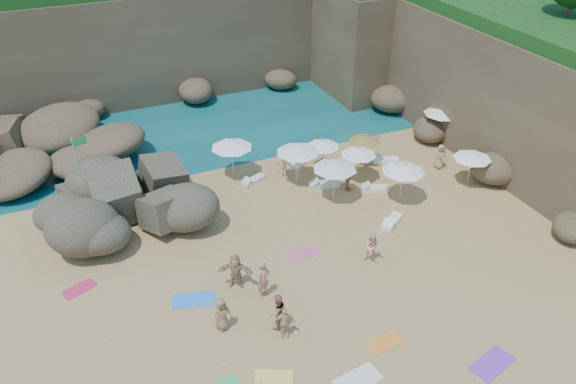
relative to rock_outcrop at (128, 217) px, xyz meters
name	(u,v)px	position (x,y,z in m)	size (l,w,h in m)	color
ground	(275,267)	(5.74, -7.09, 0.00)	(120.00, 120.00, 0.00)	tan
seawater	(146,66)	(5.74, 22.91, 0.00)	(120.00, 120.00, 0.00)	#0C4751
cliff_back	(177,35)	(7.74, 17.91, 4.00)	(44.00, 8.00, 8.00)	brown
cliff_right	(491,74)	(24.74, 0.91, 4.00)	(8.00, 30.00, 8.00)	brown
cliff_corner	(372,29)	(22.74, 12.91, 4.00)	(10.00, 12.00, 8.00)	brown
rock_promontory	(18,162)	(-5.26, 8.91, 0.00)	(12.00, 7.00, 2.00)	brown
rock_outcrop	(128,217)	(0.00, 0.00, 0.00)	(6.92, 5.19, 2.77)	brown
flag_pole	(79,160)	(-1.76, 2.70, 2.53)	(0.77, 0.17, 3.96)	silver
parasol_0	(232,145)	(6.69, 1.76, 2.14)	(2.47, 2.47, 2.33)	silver
parasol_1	(335,166)	(11.07, -2.92, 2.16)	(2.48, 2.48, 2.35)	silver
parasol_2	(323,144)	(11.98, 0.30, 1.76)	(2.03, 2.03, 1.92)	silver
parasol_3	(443,111)	(20.94, 0.60, 2.15)	(2.48, 2.48, 2.34)	silver
parasol_4	(512,136)	(22.64, -3.96, 2.11)	(2.43, 2.43, 2.30)	silver
parasol_5	(298,149)	(9.95, -0.44, 2.20)	(2.53, 2.53, 2.40)	silver
parasol_6	(365,139)	(14.69, -0.07, 1.74)	(2.01, 2.01, 1.90)	silver
parasol_7	(473,156)	(19.10, -4.72, 1.91)	(2.20, 2.20, 2.08)	silver
parasol_8	(359,152)	(13.35, -1.60, 1.84)	(2.12, 2.12, 2.01)	silver
parasol_11	(404,168)	(14.46, -4.56, 2.09)	(2.40, 2.40, 2.27)	silver
lounger_0	(253,181)	(7.52, 0.55, 0.12)	(1.60, 0.53, 0.25)	silver
lounger_1	(375,188)	(13.71, -3.10, 0.12)	(1.57, 0.52, 0.24)	silver
lounger_2	(301,163)	(11.02, 1.37, 0.12)	(1.57, 0.52, 0.24)	white
lounger_3	(325,184)	(11.22, -1.55, 0.14)	(1.81, 0.60, 0.28)	silver
lounger_4	(386,160)	(16.08, -0.49, 0.12)	(1.59, 0.53, 0.25)	white
lounger_5	(392,222)	(12.81, -6.34, 0.13)	(1.67, 0.56, 0.26)	white
towel_4	(274,377)	(3.19, -13.09, 0.01)	(1.46, 0.73, 0.03)	yellow
towel_5	(357,380)	(6.07, -14.47, 0.02)	(1.84, 0.92, 0.03)	silver
towel_6	(492,364)	(11.31, -15.93, 0.02)	(1.91, 0.95, 0.03)	purple
towel_7	(79,289)	(-3.07, -4.92, 0.01)	(1.47, 0.73, 0.03)	#CE244C
towel_8	(194,300)	(1.52, -7.72, 0.02)	(1.87, 0.93, 0.03)	blue
towel_9	(303,254)	(7.38, -6.73, 0.01)	(1.68, 0.84, 0.03)	#CD4F74
towel_10	(385,342)	(8.03, -13.27, 0.01)	(1.54, 0.77, 0.03)	orange
towel_12	(190,299)	(1.37, -7.61, 0.01)	(1.49, 0.74, 0.03)	#FFEF43
person_stand_1	(277,312)	(4.34, -10.74, 0.87)	(0.84, 0.66, 1.74)	#A36B51
person_stand_2	(284,163)	(9.52, 0.59, 0.84)	(1.09, 0.45, 1.68)	tan
person_stand_3	(348,178)	(12.26, -2.44, 0.81)	(0.95, 0.40, 1.63)	#A57752
person_stand_4	(440,157)	(18.69, -2.47, 0.80)	(0.78, 0.43, 1.61)	tan
person_stand_5	(193,207)	(3.25, -1.70, 0.78)	(1.44, 0.41, 1.55)	tan
person_lie_1	(284,332)	(4.41, -11.27, 0.18)	(0.85, 1.45, 0.35)	#D8B67A
person_lie_2	(223,325)	(2.21, -9.87, 0.21)	(0.76, 1.56, 0.42)	olive
person_lie_3	(236,281)	(3.61, -7.57, 0.23)	(1.59, 1.72, 0.46)	tan
person_lie_4	(264,292)	(4.51, -8.71, 0.22)	(0.68, 1.88, 0.45)	tan
person_lie_5	(372,256)	(10.22, -8.58, 0.30)	(0.77, 1.59, 0.60)	#FBAF8E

